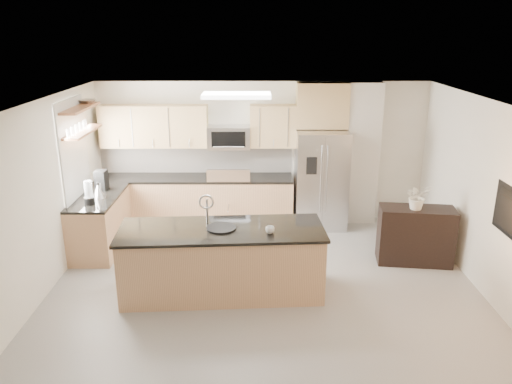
{
  "coord_description": "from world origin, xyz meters",
  "views": [
    {
      "loc": [
        -0.13,
        -5.77,
        3.49
      ],
      "look_at": [
        -0.12,
        1.3,
        1.17
      ],
      "focal_mm": 35.0,
      "sensor_mm": 36.0,
      "label": 1
    }
  ],
  "objects_px": {
    "credenza": "(415,235)",
    "platter": "(221,228)",
    "coffee_maker": "(101,181)",
    "range": "(230,200)",
    "microwave": "(229,137)",
    "island": "(222,261)",
    "blender": "(89,194)",
    "kettle": "(98,191)",
    "bowl": "(87,101)",
    "refrigerator": "(321,179)",
    "flower_vase": "(418,190)",
    "television": "(509,216)",
    "cup": "(270,230)"
  },
  "relations": [
    {
      "from": "credenza",
      "to": "platter",
      "type": "distance_m",
      "value": 3.12
    },
    {
      "from": "platter",
      "to": "coffee_maker",
      "type": "xyz_separation_m",
      "value": [
        -2.11,
        1.79,
        0.12
      ]
    },
    {
      "from": "platter",
      "to": "range",
      "type": "bearing_deg",
      "value": 90.36
    },
    {
      "from": "coffee_maker",
      "to": "microwave",
      "type": "bearing_deg",
      "value": 22.32
    },
    {
      "from": "credenza",
      "to": "coffee_maker",
      "type": "height_order",
      "value": "coffee_maker"
    },
    {
      "from": "island",
      "to": "blender",
      "type": "distance_m",
      "value": 2.42
    },
    {
      "from": "microwave",
      "to": "island",
      "type": "relative_size",
      "value": 0.27
    },
    {
      "from": "kettle",
      "to": "coffee_maker",
      "type": "distance_m",
      "value": 0.43
    },
    {
      "from": "credenza",
      "to": "bowl",
      "type": "distance_m",
      "value": 5.64
    },
    {
      "from": "bowl",
      "to": "blender",
      "type": "bearing_deg",
      "value": -78.83
    },
    {
      "from": "refrigerator",
      "to": "flower_vase",
      "type": "height_order",
      "value": "refrigerator"
    },
    {
      "from": "platter",
      "to": "kettle",
      "type": "distance_m",
      "value": 2.46
    },
    {
      "from": "refrigerator",
      "to": "flower_vase",
      "type": "xyz_separation_m",
      "value": [
        1.25,
        -1.57,
        0.3
      ]
    },
    {
      "from": "island",
      "to": "television",
      "type": "bearing_deg",
      "value": -13.12
    },
    {
      "from": "bowl",
      "to": "television",
      "type": "bearing_deg",
      "value": -23.86
    },
    {
      "from": "refrigerator",
      "to": "island",
      "type": "height_order",
      "value": "refrigerator"
    },
    {
      "from": "range",
      "to": "coffee_maker",
      "type": "height_order",
      "value": "coffee_maker"
    },
    {
      "from": "cup",
      "to": "kettle",
      "type": "distance_m",
      "value": 3.09
    },
    {
      "from": "cup",
      "to": "bowl",
      "type": "height_order",
      "value": "bowl"
    },
    {
      "from": "platter",
      "to": "television",
      "type": "xyz_separation_m",
      "value": [
        3.49,
        -0.6,
        0.39
      ]
    },
    {
      "from": "cup",
      "to": "coffee_maker",
      "type": "distance_m",
      "value": 3.38
    },
    {
      "from": "island",
      "to": "blender",
      "type": "height_order",
      "value": "island"
    },
    {
      "from": "kettle",
      "to": "flower_vase",
      "type": "distance_m",
      "value": 4.96
    },
    {
      "from": "range",
      "to": "cup",
      "type": "height_order",
      "value": "range"
    },
    {
      "from": "credenza",
      "to": "television",
      "type": "relative_size",
      "value": 1.04
    },
    {
      "from": "microwave",
      "to": "television",
      "type": "relative_size",
      "value": 0.71
    },
    {
      "from": "microwave",
      "to": "island",
      "type": "height_order",
      "value": "microwave"
    },
    {
      "from": "bowl",
      "to": "island",
      "type": "bearing_deg",
      "value": -40.68
    },
    {
      "from": "microwave",
      "to": "blender",
      "type": "height_order",
      "value": "microwave"
    },
    {
      "from": "range",
      "to": "blender",
      "type": "xyz_separation_m",
      "value": [
        -2.07,
        -1.46,
        0.61
      ]
    },
    {
      "from": "range",
      "to": "credenza",
      "type": "height_order",
      "value": "range"
    },
    {
      "from": "coffee_maker",
      "to": "bowl",
      "type": "bearing_deg",
      "value": 133.45
    },
    {
      "from": "credenza",
      "to": "blender",
      "type": "relative_size",
      "value": 3.01
    },
    {
      "from": "microwave",
      "to": "bowl",
      "type": "height_order",
      "value": "bowl"
    },
    {
      "from": "range",
      "to": "platter",
      "type": "bearing_deg",
      "value": -89.64
    },
    {
      "from": "credenza",
      "to": "platter",
      "type": "bearing_deg",
      "value": -155.46
    },
    {
      "from": "platter",
      "to": "credenza",
      "type": "bearing_deg",
      "value": 17.64
    },
    {
      "from": "cup",
      "to": "coffee_maker",
      "type": "height_order",
      "value": "coffee_maker"
    },
    {
      "from": "microwave",
      "to": "flower_vase",
      "type": "xyz_separation_m",
      "value": [
        2.91,
        -1.74,
        -0.44
      ]
    },
    {
      "from": "range",
      "to": "bowl",
      "type": "height_order",
      "value": "bowl"
    },
    {
      "from": "microwave",
      "to": "flower_vase",
      "type": "distance_m",
      "value": 3.42
    },
    {
      "from": "blender",
      "to": "coffee_maker",
      "type": "distance_m",
      "value": 0.72
    },
    {
      "from": "range",
      "to": "microwave",
      "type": "bearing_deg",
      "value": 90.0
    },
    {
      "from": "range",
      "to": "television",
      "type": "xyz_separation_m",
      "value": [
        3.51,
        -3.12,
        0.88
      ]
    },
    {
      "from": "kettle",
      "to": "bowl",
      "type": "relative_size",
      "value": 0.79
    },
    {
      "from": "platter",
      "to": "island",
      "type": "bearing_deg",
      "value": 26.08
    },
    {
      "from": "kettle",
      "to": "television",
      "type": "relative_size",
      "value": 0.24
    },
    {
      "from": "island",
      "to": "kettle",
      "type": "distance_m",
      "value": 2.52
    },
    {
      "from": "microwave",
      "to": "credenza",
      "type": "xyz_separation_m",
      "value": [
        2.95,
        -1.72,
        -1.18
      ]
    },
    {
      "from": "microwave",
      "to": "credenza",
      "type": "bearing_deg",
      "value": -30.2
    }
  ]
}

